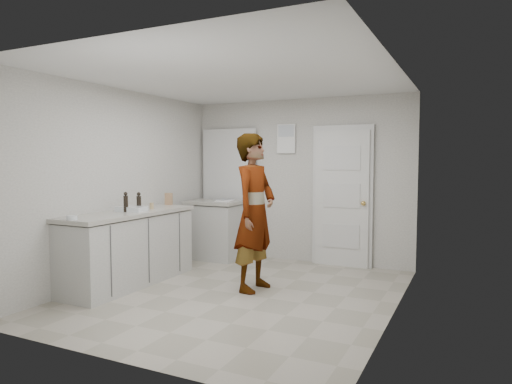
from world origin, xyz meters
The scene contains 12 objects.
ground centered at (0.00, 0.00, 0.00)m, with size 4.00×4.00×0.00m, color gray.
room_shell centered at (-0.17, 1.95, 1.02)m, with size 4.00×4.00×4.00m.
main_counter centered at (-1.45, -0.20, 0.43)m, with size 0.64×1.96×0.93m.
side_counter centered at (-1.25, 1.55, 0.43)m, with size 0.84×0.61×0.93m.
person centered at (0.08, 0.26, 0.94)m, with size 0.69×0.45×1.89m, color silver.
cake_mix_box centered at (-1.51, 0.70, 1.01)m, with size 0.11×0.05×0.17m, color #8A6445.
spice_jar centered at (-1.37, 0.15, 0.97)m, with size 0.05×0.05×0.08m, color tan.
oil_cruet_a centered at (-1.43, -0.03, 1.04)m, with size 0.06×0.06×0.23m.
oil_cruet_b centered at (-1.44, -0.27, 1.05)m, with size 0.06×0.06×0.25m.
baking_dish centered at (-1.44, -0.17, 0.95)m, with size 0.37×0.29×0.06m.
egg_bowl centered at (-1.45, -1.10, 0.95)m, with size 0.12×0.12×0.05m.
papers centered at (-1.10, 1.61, 0.93)m, with size 0.24×0.30×0.01m, color white.
Camera 1 is at (2.46, -4.64, 1.57)m, focal length 32.00 mm.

